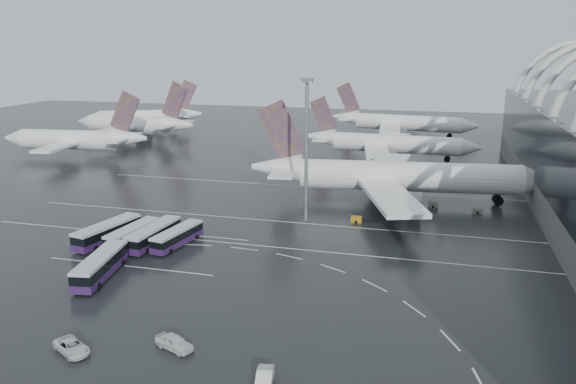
% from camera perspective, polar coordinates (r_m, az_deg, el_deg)
% --- Properties ---
extents(ground, '(420.00, 420.00, 0.00)m').
position_cam_1_polar(ground, '(96.61, 1.53, -5.46)').
color(ground, black).
rests_on(ground, ground).
extents(lane_marking_near, '(120.00, 0.25, 0.01)m').
position_cam_1_polar(lane_marking_near, '(94.78, 1.25, -5.86)').
color(lane_marking_near, silver).
rests_on(lane_marking_near, ground).
extents(lane_marking_mid, '(120.00, 0.25, 0.01)m').
position_cam_1_polar(lane_marking_mid, '(107.67, 3.02, -3.31)').
color(lane_marking_mid, silver).
rests_on(lane_marking_mid, ground).
extents(lane_marking_far, '(120.00, 0.25, 0.01)m').
position_cam_1_polar(lane_marking_far, '(134.13, 5.50, 0.30)').
color(lane_marking_far, silver).
rests_on(lane_marking_far, ground).
extents(bus_bay_line_south, '(28.00, 0.25, 0.01)m').
position_cam_1_polar(bus_bay_line_south, '(91.33, -15.85, -7.27)').
color(bus_bay_line_south, silver).
rests_on(bus_bay_line_south, ground).
extents(bus_bay_line_north, '(28.00, 0.25, 0.01)m').
position_cam_1_polar(bus_bay_line_north, '(104.44, -11.42, -4.18)').
color(bus_bay_line_north, silver).
rests_on(bus_bay_line_north, ground).
extents(airliner_main, '(64.90, 56.54, 21.97)m').
position_cam_1_polar(airliner_main, '(123.80, 10.64, 1.50)').
color(airliner_main, white).
rests_on(airliner_main, ground).
extents(airliner_gate_b, '(52.46, 47.14, 18.22)m').
position_cam_1_polar(airliner_gate_b, '(170.83, 9.99, 4.84)').
color(airliner_gate_b, white).
rests_on(airliner_gate_b, ground).
extents(airliner_gate_c, '(54.66, 50.00, 19.47)m').
position_cam_1_polar(airliner_gate_c, '(215.32, 11.30, 6.89)').
color(airliner_gate_c, white).
rests_on(airliner_gate_c, ground).
extents(jet_remote_west, '(46.56, 37.57, 20.26)m').
position_cam_1_polar(jet_remote_west, '(182.66, -20.64, 4.97)').
color(jet_remote_west, white).
rests_on(jet_remote_west, ground).
extents(jet_remote_mid, '(49.38, 39.86, 21.47)m').
position_cam_1_polar(jet_remote_mid, '(208.13, -15.25, 6.58)').
color(jet_remote_mid, white).
rests_on(jet_remote_mid, ground).
extents(jet_remote_far, '(43.86, 35.79, 19.88)m').
position_cam_1_polar(jet_remote_far, '(232.40, -14.20, 7.36)').
color(jet_remote_far, white).
rests_on(jet_remote_far, ground).
extents(bus_row_near_a, '(5.78, 14.28, 3.43)m').
position_cam_1_polar(bus_row_near_a, '(102.45, -17.87, -3.88)').
color(bus_row_near_a, '#2D1645').
rests_on(bus_row_near_a, ground).
extents(bus_row_near_b, '(4.22, 12.74, 3.08)m').
position_cam_1_polar(bus_row_near_b, '(100.60, -15.50, -4.15)').
color(bus_row_near_b, '#2D1645').
rests_on(bus_row_near_b, ground).
extents(bus_row_near_c, '(4.05, 13.58, 3.30)m').
position_cam_1_polar(bus_row_near_c, '(99.17, -13.49, -4.22)').
color(bus_row_near_c, '#2D1645').
rests_on(bus_row_near_c, ground).
extents(bus_row_near_d, '(4.59, 12.39, 2.98)m').
position_cam_1_polar(bus_row_near_d, '(97.91, -11.18, -4.45)').
color(bus_row_near_d, '#2D1645').
rests_on(bus_row_near_d, ground).
extents(bus_row_far_a, '(5.35, 14.20, 3.42)m').
position_cam_1_polar(bus_row_far_a, '(87.82, -18.50, -7.07)').
color(bus_row_far_a, '#2D1645').
rests_on(bus_row_far_a, ground).
extents(van_curve_a, '(5.72, 4.63, 1.45)m').
position_cam_1_polar(van_curve_a, '(69.31, -21.12, -14.45)').
color(van_curve_a, silver).
rests_on(van_curve_a, ground).
extents(van_curve_b, '(5.27, 3.60, 1.67)m').
position_cam_1_polar(van_curve_b, '(66.83, -11.48, -14.73)').
color(van_curve_b, silver).
rests_on(van_curve_b, ground).
extents(van_curve_c, '(2.46, 4.90, 1.54)m').
position_cam_1_polar(van_curve_c, '(59.55, -2.43, -18.48)').
color(van_curve_c, silver).
rests_on(van_curve_c, ground).
extents(floodlight_mast, '(2.10, 2.10, 27.39)m').
position_cam_1_polar(floodlight_mast, '(105.82, 1.90, 5.98)').
color(floodlight_mast, gray).
rests_on(floodlight_mast, ground).
extents(gse_cart_belly_b, '(2.06, 1.22, 1.12)m').
position_cam_1_polar(gse_cart_belly_b, '(122.69, 14.55, -1.23)').
color(gse_cart_belly_b, slate).
rests_on(gse_cart_belly_b, ground).
extents(gse_cart_belly_c, '(2.11, 1.24, 1.15)m').
position_cam_1_polar(gse_cart_belly_c, '(109.55, 6.97, -2.77)').
color(gse_cart_belly_c, '#AD7F17').
rests_on(gse_cart_belly_c, ground).
extents(gse_cart_belly_d, '(2.01, 1.19, 1.10)m').
position_cam_1_polar(gse_cart_belly_d, '(121.00, 18.70, -1.78)').
color(gse_cart_belly_d, slate).
rests_on(gse_cart_belly_d, ground).
extents(gse_cart_belly_e, '(2.12, 1.25, 1.16)m').
position_cam_1_polar(gse_cart_belly_e, '(126.28, 12.34, -0.63)').
color(gse_cart_belly_e, '#AD7F17').
rests_on(gse_cart_belly_e, ground).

